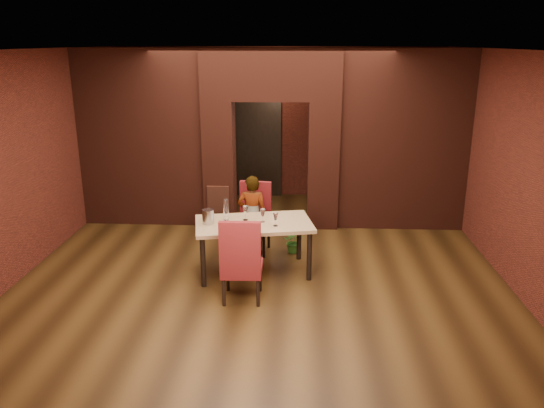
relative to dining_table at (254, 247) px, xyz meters
The scene contains 25 objects.
floor 0.46m from the dining_table, 54.89° to the left, with size 8.00×8.00×0.00m, color #422A10.
ceiling 2.82m from the dining_table, 54.89° to the left, with size 7.00×8.00×0.04m, color silver.
wall_back 4.36m from the dining_table, 88.18° to the left, with size 7.00×0.04×3.20m, color maroon.
wall_front 4.00m from the dining_table, 88.00° to the right, with size 7.00×0.04×3.20m, color maroon.
wall_left 3.58m from the dining_table, behind, with size 0.04×8.00×3.20m, color maroon.
wall_right 3.83m from the dining_table, ahead, with size 0.04×8.00×3.20m, color maroon.
pillar_left 2.46m from the dining_table, 110.47° to the left, with size 0.55×0.55×2.30m, color maroon.
pillar_right 2.56m from the dining_table, 63.68° to the left, with size 0.55×0.55×2.30m, color maroon.
lintel 3.22m from the dining_table, 86.52° to the left, with size 2.45×0.55×0.90m, color maroon.
wing_wall_left 3.35m from the dining_table, 135.52° to the left, with size 2.27×0.35×3.20m, color maroon.
wing_wall_right 3.53m from the dining_table, 41.26° to the left, with size 2.27×0.35×3.20m, color maroon.
vent_panel 2.07m from the dining_table, 113.33° to the left, with size 0.40×0.03×0.50m, color #A54B2F.
rear_door 4.19m from the dining_table, 93.70° to the left, with size 0.90×0.08×2.10m, color black.
rear_door_frame 4.15m from the dining_table, 93.74° to the left, with size 1.02×0.04×2.22m, color black.
dining_table is the anchor object (origin of this frame).
chair_far 0.81m from the dining_table, 95.82° to the left, with size 0.52×0.52×1.14m, color maroon.
chair_near 0.88m from the dining_table, 95.40° to the right, with size 0.53×0.53×1.16m, color maroon.
person_seated 0.77m from the dining_table, 96.85° to the left, with size 0.47×0.31×1.30m, color white.
wine_glass_a 0.52m from the dining_table, 144.93° to the left, with size 0.09×0.09×0.22m, color white, non-canonical shape.
wine_glass_b 0.51m from the dining_table, ahead, with size 0.08×0.08×0.20m, color silver, non-canonical shape.
wine_glass_c 0.60m from the dining_table, 23.59° to the right, with size 0.08×0.08×0.19m, color white, non-canonical shape.
tasting_sheet 0.45m from the dining_table, 150.67° to the right, with size 0.33×0.24×0.00m, color silver.
wine_bucket 0.82m from the dining_table, behind, with size 0.17×0.17×0.21m, color #ACADB3.
water_bottle 0.70m from the dining_table, 168.70° to the left, with size 0.08×0.08×0.33m, color white.
potted_plant 1.01m from the dining_table, 53.86° to the left, with size 0.33×0.29×0.37m, color #2A5F1A.
Camera 1 is at (0.53, -7.45, 3.32)m, focal length 35.00 mm.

